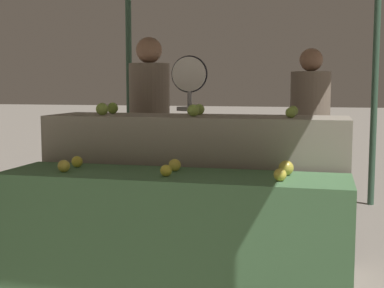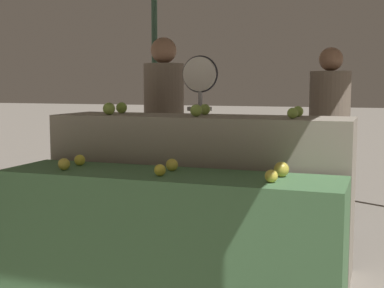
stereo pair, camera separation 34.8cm
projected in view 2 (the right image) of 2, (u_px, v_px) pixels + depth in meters
The scene contains 17 objects.
display_counter_front at pixel (168, 236), 3.27m from camera, with size 2.11×0.55×0.78m, color #4C7A4C.
display_counter_back at pixel (200, 192), 3.82m from camera, with size 2.11×0.55×1.09m, color gray.
apple_front_0 at pixel (64, 164), 3.35m from camera, with size 0.08×0.08×0.08m, color gold.
apple_front_1 at pixel (160, 170), 3.14m from camera, with size 0.07×0.07×0.07m, color gold.
apple_front_2 at pixel (271, 176), 2.92m from camera, with size 0.07×0.07×0.07m, color yellow.
apple_front_3 at pixel (80, 160), 3.55m from camera, with size 0.07×0.07×0.07m, color gold.
apple_front_4 at pixel (172, 165), 3.32m from camera, with size 0.08×0.08×0.08m, color yellow.
apple_front_5 at pixel (281, 169), 3.10m from camera, with size 0.09×0.09×0.09m, color gold.
apple_back_0 at pixel (109, 109), 3.87m from camera, with size 0.09×0.09×0.09m, color #8EB247.
apple_back_1 at pixel (196, 110), 3.65m from camera, with size 0.08×0.08×0.08m, color #8EB247.
apple_back_2 at pixel (293, 113), 3.42m from camera, with size 0.07×0.07×0.07m, color #8EB247.
apple_back_3 at pixel (122, 108), 4.08m from camera, with size 0.08×0.08×0.08m, color #84AD3D.
apple_back_4 at pixel (205, 109), 3.86m from camera, with size 0.08×0.08×0.08m, color #8EB247.
apple_back_5 at pixel (298, 111), 3.62m from camera, with size 0.07×0.07×0.07m, color #8EB247.
produce_scale at pixel (200, 107), 4.30m from camera, with size 0.30×0.20×1.54m.
person_vendor_at_scale at pixel (164, 120), 4.73m from camera, with size 0.47×0.47×1.72m.
person_customer_left at pixel (329, 124), 4.95m from camera, with size 0.39×0.39×1.65m.
Camera 2 is at (1.21, -2.96, 1.31)m, focal length 50.00 mm.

